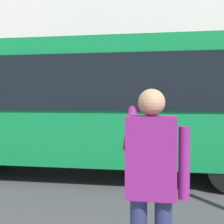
% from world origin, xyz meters
% --- Properties ---
extents(ground_plane, '(60.00, 60.00, 0.00)m').
position_xyz_m(ground_plane, '(0.00, 0.00, 0.00)').
color(ground_plane, '#38383A').
extents(building_facade_far, '(28.00, 1.55, 12.00)m').
position_xyz_m(building_facade_far, '(-0.02, -6.80, 5.99)').
color(building_facade_far, beige).
rests_on(building_facade_far, ground_plane).
extents(red_bus, '(9.05, 2.54, 3.08)m').
position_xyz_m(red_bus, '(1.07, 0.08, 1.68)').
color(red_bus, '#0F7238').
rests_on(red_bus, ground_plane).
extents(pedestrian_photographer, '(0.53, 0.52, 1.70)m').
position_xyz_m(pedestrian_photographer, '(-0.53, 4.54, 1.14)').
color(pedestrian_photographer, '#1E2347').
rests_on(pedestrian_photographer, sidewalk_curb).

